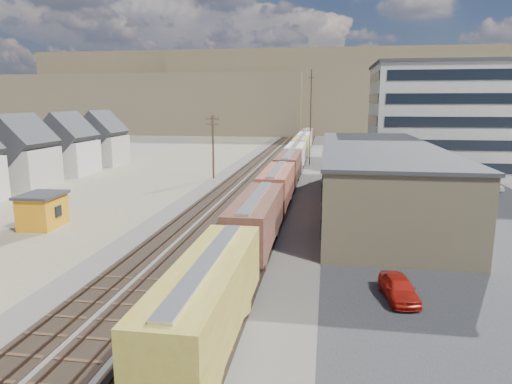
# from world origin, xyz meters

# --- Properties ---
(ground) EXTENTS (300.00, 300.00, 0.00)m
(ground) POSITION_xyz_m (0.00, 0.00, 0.00)
(ground) COLOR #6B6356
(ground) RESTS_ON ground
(ballast_bed) EXTENTS (18.00, 200.00, 0.06)m
(ballast_bed) POSITION_xyz_m (0.00, 50.00, 0.03)
(ballast_bed) COLOR #4C4742
(ballast_bed) RESTS_ON ground
(dirt_yard) EXTENTS (24.00, 180.00, 0.03)m
(dirt_yard) POSITION_xyz_m (-20.00, 40.00, 0.01)
(dirt_yard) COLOR #766951
(dirt_yard) RESTS_ON ground
(asphalt_lot) EXTENTS (26.00, 120.00, 0.04)m
(asphalt_lot) POSITION_xyz_m (22.00, 35.00, 0.02)
(asphalt_lot) COLOR #232326
(asphalt_lot) RESTS_ON ground
(rail_tracks) EXTENTS (11.40, 200.00, 0.24)m
(rail_tracks) POSITION_xyz_m (-0.55, 50.00, 0.11)
(rail_tracks) COLOR black
(rail_tracks) RESTS_ON ground
(freight_train) EXTENTS (3.00, 119.74, 4.46)m
(freight_train) POSITION_xyz_m (3.80, 45.06, 2.79)
(freight_train) COLOR black
(freight_train) RESTS_ON ground
(warehouse) EXTENTS (12.40, 40.40, 7.25)m
(warehouse) POSITION_xyz_m (14.98, 25.00, 3.65)
(warehouse) COLOR tan
(warehouse) RESTS_ON ground
(office_tower) EXTENTS (22.60, 18.60, 18.45)m
(office_tower) POSITION_xyz_m (27.95, 54.95, 9.26)
(office_tower) COLOR #9E998E
(office_tower) RESTS_ON ground
(utility_pole_north) EXTENTS (2.20, 0.32, 10.00)m
(utility_pole_north) POSITION_xyz_m (-8.50, 42.00, 5.30)
(utility_pole_north) COLOR #382619
(utility_pole_north) RESTS_ON ground
(radio_mast) EXTENTS (1.20, 0.16, 18.00)m
(radio_mast) POSITION_xyz_m (6.00, 60.00, 9.12)
(radio_mast) COLOR black
(radio_mast) RESTS_ON ground
(hills_north) EXTENTS (265.00, 80.00, 32.00)m
(hills_north) POSITION_xyz_m (0.17, 167.92, 14.10)
(hills_north) COLOR brown
(hills_north) RESTS_ON ground
(maintenance_shed) EXTENTS (3.76, 4.75, 3.36)m
(maintenance_shed) POSITION_xyz_m (-17.83, 11.40, 1.72)
(maintenance_shed) COLOR orange
(maintenance_shed) RESTS_ON ground
(parked_car_red) EXTENTS (2.36, 4.56, 1.48)m
(parked_car_red) POSITION_xyz_m (13.85, -0.46, 0.74)
(parked_car_red) COLOR #B51B10
(parked_car_red) RESTS_ON ground
(parked_car_blue) EXTENTS (4.28, 5.76, 1.46)m
(parked_car_blue) POSITION_xyz_m (26.45, 45.80, 0.73)
(parked_car_blue) COLOR navy
(parked_car_blue) RESTS_ON ground
(parked_car_far) EXTENTS (2.75, 4.47, 1.42)m
(parked_car_far) POSITION_xyz_m (31.81, 38.27, 0.71)
(parked_car_far) COLOR white
(parked_car_far) RESTS_ON ground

